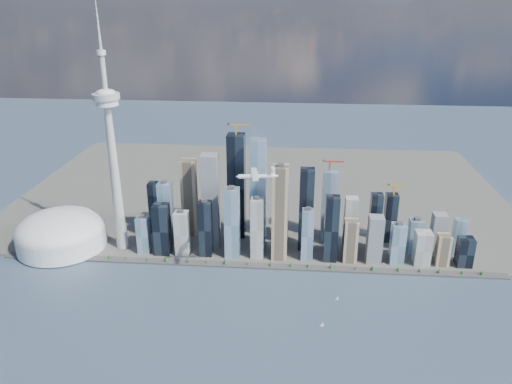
# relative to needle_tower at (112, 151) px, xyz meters

# --- Properties ---
(ground) EXTENTS (4000.00, 4000.00, 0.00)m
(ground) POSITION_rel_needle_tower_xyz_m (300.00, -310.00, -235.84)
(ground) COLOR #314457
(ground) RESTS_ON ground
(seawall) EXTENTS (1100.00, 22.00, 4.00)m
(seawall) POSITION_rel_needle_tower_xyz_m (300.00, -60.00, -233.84)
(seawall) COLOR #383838
(seawall) RESTS_ON ground
(land) EXTENTS (1400.00, 900.00, 3.00)m
(land) POSITION_rel_needle_tower_xyz_m (300.00, 390.00, -234.34)
(land) COLOR #4C4C47
(land) RESTS_ON ground
(shoreline_trees) EXTENTS (960.53, 7.20, 8.80)m
(shoreline_trees) POSITION_rel_needle_tower_xyz_m (300.00, -60.00, -227.06)
(shoreline_trees) COLOR #3F2D1E
(shoreline_trees) RESTS_ON seawall
(skyscraper_cluster) EXTENTS (736.00, 142.00, 279.45)m
(skyscraper_cluster) POSITION_rel_needle_tower_xyz_m (359.61, 26.81, -148.66)
(skyscraper_cluster) COLOR black
(skyscraper_cluster) RESTS_ON land
(needle_tower) EXTENTS (56.00, 56.00, 550.50)m
(needle_tower) POSITION_rel_needle_tower_xyz_m (0.00, 0.00, 0.00)
(needle_tower) COLOR #A8A8A3
(needle_tower) RESTS_ON land
(dome_stadium) EXTENTS (200.00, 200.00, 86.00)m
(dome_stadium) POSITION_rel_needle_tower_xyz_m (-140.00, -10.00, -196.40)
(dome_stadium) COLOR silver
(dome_stadium) RESTS_ON land
(airplane) EXTENTS (78.31, 69.47, 19.10)m
(airplane) POSITION_rel_needle_tower_xyz_m (328.10, -160.69, 11.61)
(airplane) COLOR white
(airplane) RESTS_ON ground
(sailboat_west) EXTENTS (7.61, 2.21, 10.58)m
(sailboat_west) POSITION_rel_needle_tower_xyz_m (453.70, -258.12, -232.44)
(sailboat_west) COLOR white
(sailboat_west) RESTS_ON ground
(sailboat_east) EXTENTS (6.45, 1.98, 8.95)m
(sailboat_east) POSITION_rel_needle_tower_xyz_m (486.25, -172.00, -232.97)
(sailboat_east) COLOR white
(sailboat_east) RESTS_ON ground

